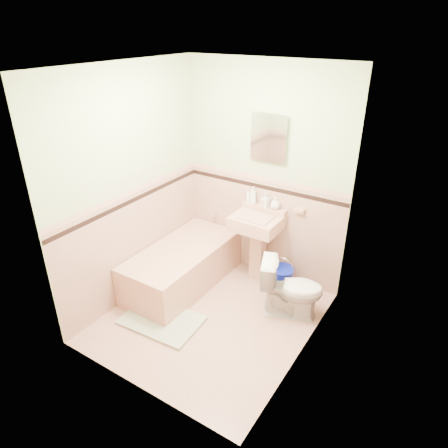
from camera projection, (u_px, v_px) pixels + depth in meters
The scene contains 32 objects.
floor at pixel (211, 317), 4.31m from camera, with size 2.20×2.20×0.00m, color tan.
ceiling at pixel (207, 66), 3.19m from camera, with size 2.20×2.20×0.00m, color white.
wall_back at pixel (264, 176), 4.58m from camera, with size 2.50×2.50×0.00m, color beige.
wall_front at pixel (124, 264), 2.92m from camera, with size 2.50×2.50×0.00m, color beige.
wall_left at pixel (130, 189), 4.23m from camera, with size 2.50×2.50×0.00m, color beige.
wall_right at pixel (312, 238), 3.27m from camera, with size 2.50×2.50×0.00m, color beige.
wainscot_back at pixel (261, 227), 4.86m from camera, with size 2.00×2.00×0.00m, color tan.
wainscot_front at pixel (134, 333), 3.22m from camera, with size 2.00×2.00×0.00m, color tan.
wainscot_left at pixel (137, 243), 4.52m from camera, with size 2.20×2.20×0.00m, color tan.
wainscot_right at pixel (303, 302), 3.57m from camera, with size 2.20×2.20×0.00m, color tan.
accent_back at pixel (263, 187), 4.62m from camera, with size 2.00×2.00×0.00m, color black.
accent_front at pixel (127, 278), 2.99m from camera, with size 2.00×2.00×0.00m, color black.
accent_left at pixel (133, 200), 4.28m from camera, with size 2.20×2.20×0.00m, color black.
accent_right at pixel (308, 251), 3.34m from camera, with size 2.20×2.20×0.00m, color black.
cap_back at pixel (263, 179), 4.58m from camera, with size 2.00×2.00×0.00m, color tan.
cap_front at pixel (126, 266), 2.95m from camera, with size 2.00×2.00×0.00m, color tan.
cap_left at pixel (132, 192), 4.24m from camera, with size 2.20×2.20×0.00m, color tan.
cap_right at pixel (309, 241), 3.29m from camera, with size 2.20×2.20×0.00m, color tan.
bathtub at pixel (183, 267), 4.76m from camera, with size 0.70×1.50×0.45m, color tan.
tub_faucet at pixel (216, 214), 5.12m from camera, with size 0.04×0.04×0.12m, color silver.
sink at pixel (256, 249), 4.75m from camera, with size 0.54×0.48×0.85m, color tan, non-canonical shape.
sink_faucet at pixel (263, 204), 4.61m from camera, with size 0.02×0.02×0.10m, color silver.
medicine_cabinet at pixel (269, 138), 4.33m from camera, with size 0.36×0.04×0.45m, color white.
soap_dish at pixel (299, 210), 4.46m from camera, with size 0.11×0.06×0.04m, color tan.
soap_bottle_left at pixel (253, 195), 4.69m from camera, with size 0.08×0.08×0.21m, color #B2B2B2.
soap_bottle_mid at pixel (266, 200), 4.62m from camera, with size 0.07×0.08×0.16m, color #B2B2B2.
soap_bottle_right at pixel (275, 203), 4.57m from camera, with size 0.11×0.11×0.14m, color #B2B2B2.
tube at pixel (248, 198), 4.74m from camera, with size 0.04×0.04×0.12m, color white.
toilet at pixel (292, 288), 4.22m from camera, with size 0.36×0.64×0.65m, color white.
bucket at pixel (281, 279), 4.70m from camera, with size 0.28×0.28×0.28m, color #0B1AB2, non-canonical shape.
bath_mat at pixel (162, 320), 4.24m from camera, with size 0.80×0.54×0.03m, color gray.
shoe at pixel (162, 315), 4.24m from camera, with size 0.16×0.08×0.07m, color #BF1E59.
Camera 1 is at (1.94, -2.80, 2.83)m, focal length 32.51 mm.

